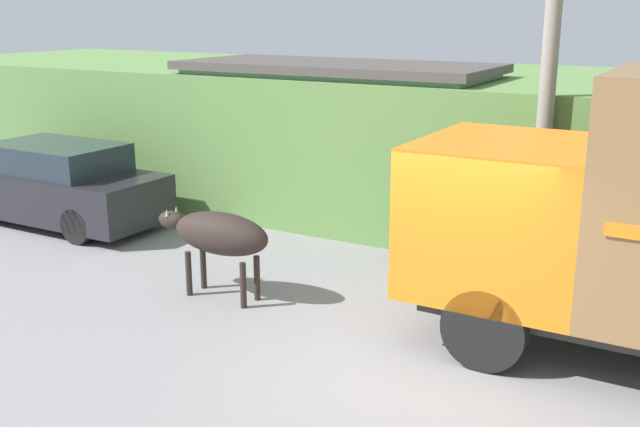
% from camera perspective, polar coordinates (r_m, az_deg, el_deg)
% --- Properties ---
extents(ground_plane, '(60.00, 60.00, 0.00)m').
position_cam_1_polar(ground_plane, '(9.13, 8.54, -11.39)').
color(ground_plane, gray).
extents(hillside_embankment, '(32.00, 6.38, 2.83)m').
position_cam_1_polar(hillside_embankment, '(15.14, 18.50, 4.41)').
color(hillside_embankment, '#608C47').
rests_on(hillside_embankment, ground_plane).
extents(building_backdrop, '(6.15, 2.70, 3.08)m').
position_cam_1_polar(building_backdrop, '(14.90, 1.23, 5.58)').
color(building_backdrop, '#8CC69E').
rests_on(building_backdrop, ground_plane).
extents(brown_cow, '(1.92, 0.62, 1.28)m').
position_cam_1_polar(brown_cow, '(10.82, -7.74, -1.57)').
color(brown_cow, '#2D231E').
rests_on(brown_cow, ground_plane).
extents(parked_suv, '(4.60, 1.78, 1.59)m').
position_cam_1_polar(parked_suv, '(15.46, -19.56, 2.08)').
color(parked_suv, '#232328').
rests_on(parked_suv, ground_plane).
extents(pedestrian_on_hill, '(0.42, 0.42, 1.74)m').
position_cam_1_polar(pedestrian_on_hill, '(12.31, 6.32, 0.50)').
color(pedestrian_on_hill, '#38332D').
rests_on(pedestrian_on_hill, ground_plane).
extents(utility_pole, '(0.90, 0.24, 5.75)m').
position_cam_1_polar(utility_pole, '(11.64, 16.95, 9.27)').
color(utility_pole, gray).
rests_on(utility_pole, ground_plane).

